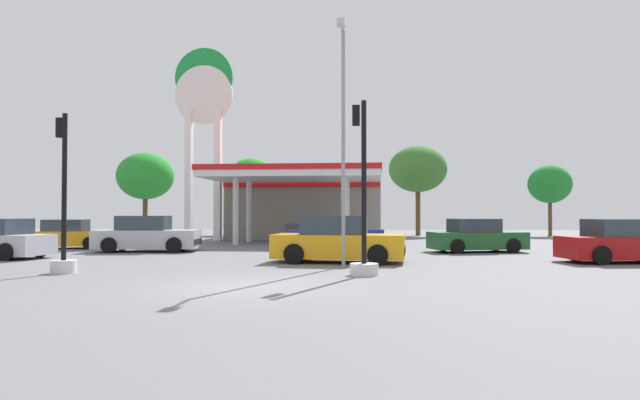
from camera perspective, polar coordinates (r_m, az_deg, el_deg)
The scene contains 16 objects.
ground_plane at distance 13.43m, azimuth -7.71°, elevation -8.69°, with size 90.00×90.00×0.00m, color slate.
gas_station at distance 37.31m, azimuth -1.54°, elevation -0.46°, with size 9.94×12.11×4.29m.
station_pole_sign at distance 36.56m, azimuth -11.68°, elevation 8.01°, with size 3.70×0.56×12.12m.
car_0 at distance 25.78m, azimuth 15.53°, elevation -3.62°, with size 4.39×2.68×1.47m.
car_1 at distance 30.02m, azimuth -24.08°, elevation -3.28°, with size 4.16×2.34×1.40m.
car_2 at distance 22.28m, azimuth 28.27°, elevation -3.84°, with size 4.44×2.43×1.51m.
car_3 at distance 19.72m, azimuth 1.86°, elevation -4.19°, with size 4.67×2.34×1.63m.
car_4 at distance 26.53m, azimuth 1.32°, elevation -3.49°, with size 4.73×2.90×1.58m.
car_5 at distance 26.30m, azimuth -17.10°, elevation -3.44°, with size 4.67×2.48×1.60m.
traffic_signal_0 at distance 15.70m, azimuth 4.39°, elevation -2.96°, with size 0.79×0.79×4.86m.
traffic_signal_1 at distance 17.78m, azimuth -24.50°, elevation -2.73°, with size 0.72×0.72×4.59m.
tree_0 at distance 47.20m, azimuth -17.23°, elevation 2.31°, with size 4.50×4.50×6.53m.
tree_1 at distance 45.68m, azimuth -6.98°, elevation 2.44°, with size 3.37×3.37×6.13m.
tree_2 at distance 43.81m, azimuth 9.85°, elevation 3.07°, with size 4.43×4.43×6.85m.
tree_3 at distance 45.47m, azimuth 22.20°, elevation 1.48°, with size 3.16×3.16×5.30m.
corner_streetlamp at distance 18.09m, azimuth 2.34°, elevation 7.59°, with size 0.24×1.48×7.61m.
Camera 1 is at (3.02, -12.97, 1.73)m, focal length 31.67 mm.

